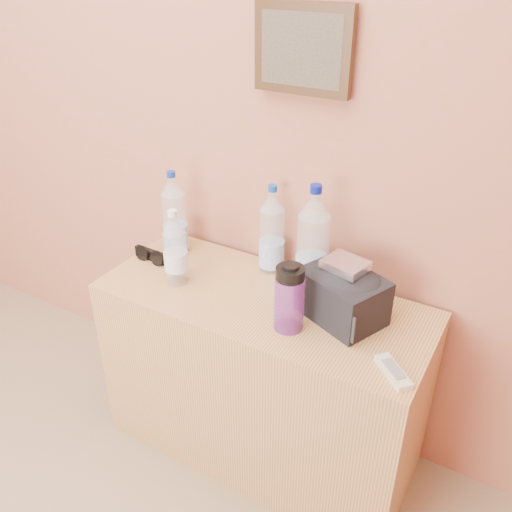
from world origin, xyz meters
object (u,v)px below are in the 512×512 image
(pet_large_a, at_px, (175,217))
(sunglasses, at_px, (153,255))
(dresser, at_px, (262,378))
(pet_large_b, at_px, (272,233))
(pet_large_c, at_px, (313,247))
(ac_remote, at_px, (393,372))
(foil_packet, at_px, (346,265))
(pet_small, at_px, (175,251))
(nalgene_bottle, at_px, (289,297))
(toiletry_bag, at_px, (343,294))

(pet_large_a, distance_m, sunglasses, 0.16)
(dresser, relative_size, pet_large_a, 3.48)
(pet_large_b, relative_size, sunglasses, 2.05)
(pet_large_c, height_order, ac_remote, pet_large_c)
(pet_large_c, distance_m, foil_packet, 0.15)
(ac_remote, bearing_deg, pet_large_b, -167.43)
(pet_large_b, xyz_separation_m, foil_packet, (0.31, -0.13, 0.04))
(ac_remote, xyz_separation_m, foil_packet, (-0.22, 0.18, 0.17))
(dresser, height_order, pet_large_a, pet_large_a)
(foil_packet, bearing_deg, pet_large_a, 174.35)
(pet_large_b, bearing_deg, pet_small, -135.01)
(sunglasses, bearing_deg, pet_large_b, 25.49)
(pet_small, relative_size, nalgene_bottle, 1.22)
(pet_large_b, height_order, toiletry_bag, pet_large_b)
(pet_large_b, bearing_deg, ac_remote, -30.15)
(pet_large_b, bearing_deg, dresser, -69.28)
(pet_large_a, distance_m, pet_large_c, 0.54)
(pet_small, relative_size, toiletry_bag, 1.09)
(pet_large_a, height_order, sunglasses, pet_large_a)
(nalgene_bottle, bearing_deg, ac_remote, -7.41)
(pet_large_c, distance_m, pet_small, 0.45)
(dresser, distance_m, pet_large_b, 0.51)
(pet_small, distance_m, sunglasses, 0.20)
(pet_large_a, distance_m, foil_packet, 0.68)
(dresser, bearing_deg, sunglasses, 178.46)
(nalgene_bottle, xyz_separation_m, foil_packet, (0.11, 0.14, 0.07))
(dresser, distance_m, sunglasses, 0.58)
(pet_large_b, bearing_deg, pet_large_c, -18.77)
(sunglasses, bearing_deg, pet_large_a, 75.91)
(sunglasses, distance_m, ac_remote, 0.94)
(pet_large_b, xyz_separation_m, toiletry_bag, (0.32, -0.14, -0.06))
(pet_large_b, xyz_separation_m, pet_small, (-0.23, -0.23, -0.02))
(pet_large_a, distance_m, pet_small, 0.21)
(pet_large_c, distance_m, nalgene_bottle, 0.22)
(pet_large_c, relative_size, nalgene_bottle, 1.74)
(toiletry_bag, bearing_deg, pet_large_b, 178.98)
(pet_large_a, relative_size, pet_large_b, 1.00)
(dresser, bearing_deg, pet_large_c, 46.74)
(pet_large_b, relative_size, nalgene_bottle, 1.46)
(pet_small, relative_size, foil_packet, 2.19)
(toiletry_bag, bearing_deg, nalgene_bottle, -108.84)
(pet_large_c, bearing_deg, nalgene_bottle, -82.70)
(pet_small, distance_m, nalgene_bottle, 0.44)
(pet_large_a, distance_m, nalgene_bottle, 0.60)
(nalgene_bottle, bearing_deg, pet_large_c, 97.30)
(pet_large_a, height_order, pet_small, pet_large_a)
(toiletry_bag, bearing_deg, foil_packet, 129.75)
(dresser, height_order, toiletry_bag, toiletry_bag)
(pet_large_c, xyz_separation_m, nalgene_bottle, (0.03, -0.21, -0.06))
(pet_large_b, distance_m, pet_large_c, 0.19)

